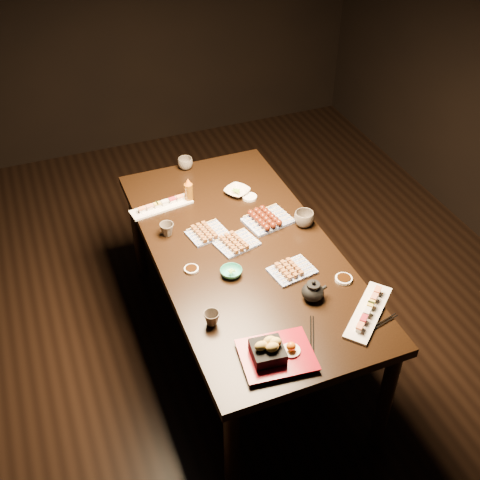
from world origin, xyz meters
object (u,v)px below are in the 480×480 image
object	(u,v)px
teapot	(313,290)
condiment_bottle	(189,190)
teacup_mid_right	(304,219)
teacup_far_right	(185,163)
yakitori_plate_right	(292,268)
yakitori_plate_left	(207,231)
edamame_bowl_green	(231,272)
edamame_bowl_cream	(237,191)
tempura_tray	(277,349)
teacup_near_left	(212,318)
dining_table	(243,301)
yakitori_plate_center	(237,241)
sushi_platter_near	(369,310)
sushi_platter_far	(161,205)
teacup_far_left	(167,229)

from	to	relation	value
teapot	condiment_bottle	size ratio (longest dim) A/B	0.85
teacup_mid_right	teacup_far_right	size ratio (longest dim) A/B	1.17
yakitori_plate_right	yakitori_plate_left	xyz separation A→B (m)	(-0.29, 0.43, -0.00)
yakitori_plate_right	edamame_bowl_green	world-z (taller)	yakitori_plate_right
edamame_bowl_cream	teacup_far_right	bearing A→B (deg)	117.64
tempura_tray	teacup_near_left	world-z (taller)	tempura_tray
edamame_bowl_cream	teacup_mid_right	size ratio (longest dim) A/B	1.27
yakitori_plate_left	teapot	bearing A→B (deg)	-75.27
dining_table	edamame_bowl_cream	size ratio (longest dim) A/B	13.32
teacup_far_right	condiment_bottle	distance (m)	0.35
teacup_near_left	yakitori_plate_center	bearing A→B (deg)	57.22
dining_table	teacup_mid_right	size ratio (longest dim) A/B	16.91
dining_table	tempura_tray	xyz separation A→B (m)	(-0.14, -0.72, 0.43)
sushi_platter_near	tempura_tray	xyz separation A→B (m)	(-0.50, -0.08, 0.03)
yakitori_plate_center	edamame_bowl_cream	world-z (taller)	yakitori_plate_center
sushi_platter_far	teacup_far_left	distance (m)	0.25
yakitori_plate_left	teapot	distance (m)	0.70
sushi_platter_far	teapot	world-z (taller)	teapot
yakitori_plate_center	teacup_far_right	distance (m)	0.80
yakitori_plate_center	teacup_near_left	bearing A→B (deg)	-136.40
yakitori_plate_right	teacup_far_right	distance (m)	1.12
yakitori_plate_right	sushi_platter_far	bearing A→B (deg)	111.33
teacup_mid_right	condiment_bottle	world-z (taller)	condiment_bottle
teacup_mid_right	edamame_bowl_green	bearing A→B (deg)	-155.71
sushi_platter_near	teacup_mid_right	distance (m)	0.70
teacup_mid_right	condiment_bottle	distance (m)	0.67
sushi_platter_far	tempura_tray	world-z (taller)	tempura_tray
yakitori_plate_right	edamame_bowl_cream	xyz separation A→B (m)	(-0.01, 0.73, -0.01)
tempura_tray	teacup_far_left	world-z (taller)	tempura_tray
teapot	teacup_near_left	bearing A→B (deg)	-178.71
teacup_near_left	condiment_bottle	world-z (taller)	condiment_bottle
sushi_platter_far	teacup_mid_right	distance (m)	0.80
sushi_platter_near	teacup_far_right	bearing A→B (deg)	64.12
dining_table	sushi_platter_near	size ratio (longest dim) A/B	4.57
yakitori_plate_center	teacup_far_left	xyz separation A→B (m)	(-0.31, 0.22, 0.01)
edamame_bowl_green	yakitori_plate_center	bearing A→B (deg)	61.79
sushi_platter_far	teacup_near_left	xyz separation A→B (m)	(-0.03, -0.94, 0.01)
yakitori_plate_right	teacup_far_left	bearing A→B (deg)	124.25
yakitori_plate_right	teacup_far_left	size ratio (longest dim) A/B	2.81
yakitori_plate_left	tempura_tray	xyz separation A→B (m)	(-0.00, -0.90, 0.03)
edamame_bowl_green	sushi_platter_far	bearing A→B (deg)	103.95
teapot	tempura_tray	bearing A→B (deg)	-135.06
yakitori_plate_center	teacup_far_right	bearing A→B (deg)	78.11
tempura_tray	teacup_mid_right	bearing A→B (deg)	63.51
yakitori_plate_right	edamame_bowl_green	size ratio (longest dim) A/B	1.97
yakitori_plate_center	tempura_tray	bearing A→B (deg)	-112.38
sushi_platter_near	teacup_far_left	bearing A→B (deg)	86.61
sushi_platter_near	teapot	bearing A→B (deg)	95.57
dining_table	teapot	distance (m)	0.64
teacup_near_left	condiment_bottle	bearing A→B (deg)	78.21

